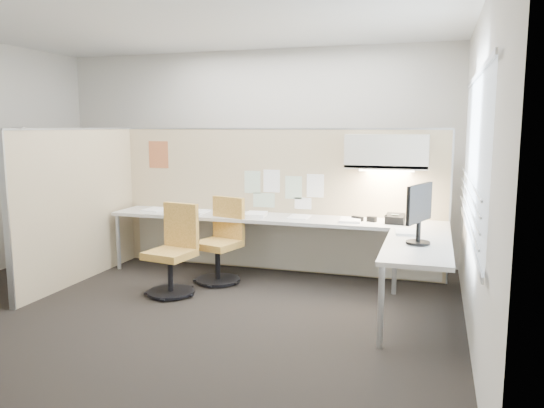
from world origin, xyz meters
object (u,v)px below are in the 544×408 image
(monitor, at_px, (419,210))
(phone, at_px, (395,219))
(desk, at_px, (296,231))
(chair_right, at_px, (221,243))
(chair_left, at_px, (174,253))

(monitor, bearing_deg, phone, 35.94)
(desk, relative_size, monitor, 7.35)
(chair_right, height_order, monitor, monitor)
(desk, relative_size, chair_left, 4.20)
(desk, distance_m, chair_left, 1.40)
(chair_left, distance_m, phone, 2.43)
(desk, height_order, monitor, monitor)
(phone, bearing_deg, monitor, -70.39)
(chair_left, bearing_deg, monitor, 7.08)
(chair_right, distance_m, monitor, 2.38)
(desk, distance_m, phone, 1.11)
(desk, bearing_deg, monitor, -32.58)
(chair_left, bearing_deg, desk, 43.28)
(monitor, bearing_deg, desk, 77.41)
(monitor, height_order, phone, monitor)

